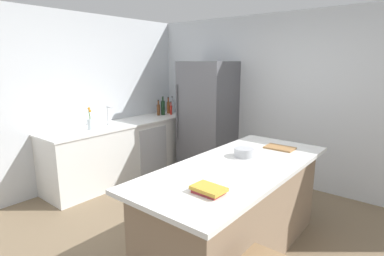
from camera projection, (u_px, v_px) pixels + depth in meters
ground_plane at (192, 241)px, 3.26m from camera, size 7.20×7.20×0.00m
wall_rear at (284, 100)px, 4.68m from camera, size 6.00×0.10×2.60m
wall_left at (64, 102)px, 4.49m from camera, size 0.10×6.00×2.60m
counter_run_left at (125, 150)px, 5.03m from camera, size 0.69×2.67×0.92m
kitchen_island at (236, 209)px, 2.97m from camera, size 0.97×2.28×0.93m
refrigerator at (207, 118)px, 5.18m from camera, size 0.83×0.72×1.89m
sink_faucet at (108, 115)px, 4.73m from camera, size 0.15×0.05×0.30m
flower_vase at (90, 122)px, 4.42m from camera, size 0.08×0.08×0.33m
soda_bottle at (172, 106)px, 5.85m from camera, size 0.07×0.07×0.31m
vinegar_bottle at (168, 107)px, 5.79m from camera, size 0.06×0.06×0.31m
hot_sauce_bottle at (171, 110)px, 5.64m from camera, size 0.04×0.04×0.24m
wine_bottle at (163, 107)px, 5.61m from camera, size 0.07×0.07×0.34m
syrup_bottle at (159, 109)px, 5.57m from camera, size 0.06×0.06×0.29m
cookbook_stack at (209, 190)px, 2.25m from camera, size 0.26×0.18×0.05m
mixing_bowl at (244, 152)px, 3.11m from camera, size 0.21×0.21×0.09m
cutting_board at (280, 148)px, 3.40m from camera, size 0.32×0.21×0.02m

